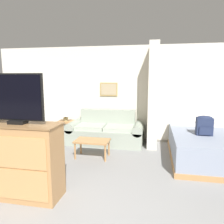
# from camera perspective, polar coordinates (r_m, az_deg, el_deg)

# --- Properties ---
(wall_back) EXTENTS (7.66, 0.16, 2.60)m
(wall_back) POSITION_cam_1_polar(r_m,az_deg,el_deg) (6.08, 4.15, 4.67)
(wall_back) COLOR silver
(wall_back) RESTS_ON ground_plane
(wall_partition_pillar) EXTENTS (0.24, 0.76, 2.60)m
(wall_partition_pillar) POSITION_cam_1_polar(r_m,az_deg,el_deg) (5.60, 10.74, 4.20)
(wall_partition_pillar) COLOR silver
(wall_partition_pillar) RESTS_ON ground_plane
(couch) EXTENTS (2.00, 0.84, 0.88)m
(couch) POSITION_cam_1_polar(r_m,az_deg,el_deg) (5.87, -1.66, -5.18)
(couch) COLOR #99A393
(couch) RESTS_ON ground_plane
(coffee_table) EXTENTS (0.75, 0.46, 0.40)m
(coffee_table) POSITION_cam_1_polar(r_m,az_deg,el_deg) (4.87, -5.18, -7.85)
(coffee_table) COLOR #B27F4C
(coffee_table) RESTS_ON ground_plane
(side_table) EXTENTS (0.43, 0.43, 0.56)m
(side_table) POSITION_cam_1_polar(r_m,az_deg,el_deg) (6.23, -11.94, -3.17)
(side_table) COLOR #B27F4C
(side_table) RESTS_ON ground_plane
(table_lamp) EXTENTS (0.37, 0.37, 0.36)m
(table_lamp) POSITION_cam_1_polar(r_m,az_deg,el_deg) (6.16, -12.04, -0.05)
(table_lamp) COLOR tan
(table_lamp) RESTS_ON side_table
(tv_dresser) EXTENTS (1.21, 0.48, 1.11)m
(tv_dresser) POSITION_cam_1_polar(r_m,az_deg,el_deg) (3.54, -22.81, -11.64)
(tv_dresser) COLOR #B27F4C
(tv_dresser) RESTS_ON ground_plane
(tv) EXTENTS (0.82, 0.16, 0.71)m
(tv) POSITION_cam_1_polar(r_m,az_deg,el_deg) (3.34, -23.77, 3.15)
(tv) COLOR black
(tv) RESTS_ON tv_dresser
(bed) EXTENTS (1.60, 2.18, 0.58)m
(bed) POSITION_cam_1_polar(r_m,az_deg,el_deg) (5.19, 24.00, -8.17)
(bed) COLOR #B27F4C
(bed) RESTS_ON ground_plane
(backpack) EXTENTS (0.32, 0.24, 0.40)m
(backpack) POSITION_cam_1_polar(r_m,az_deg,el_deg) (4.90, 22.99, -3.14)
(backpack) COLOR #232D4C
(backpack) RESTS_ON bed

